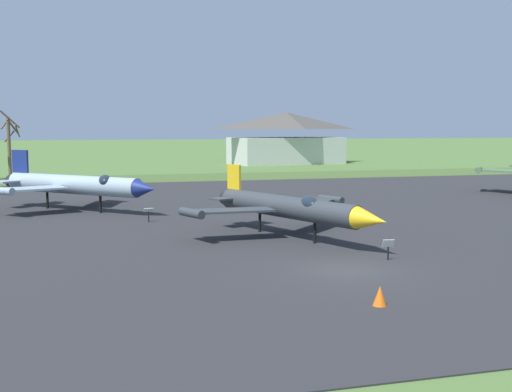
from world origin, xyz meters
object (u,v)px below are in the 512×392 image
object	(u,v)px
info_placard_front_left	(149,213)
traffic_cone	(380,296)
jet_fighter_front_right	(290,207)
info_placard_front_right	(388,247)
visitor_building	(286,138)
jet_fighter_front_left	(75,184)

from	to	relation	value
info_placard_front_left	traffic_cone	xyz separation A→B (m)	(5.83, -21.86, -0.26)
jet_fighter_front_right	info_placard_front_right	bearing A→B (deg)	-69.09
visitor_building	info_placard_front_left	bearing A→B (deg)	-115.57
jet_fighter_front_right	traffic_cone	distance (m)	13.76
jet_fighter_front_right	visitor_building	size ratio (longest dim) A/B	0.60
traffic_cone	visitor_building	bearing A→B (deg)	74.12
jet_fighter_front_left	info_placard_front_right	bearing A→B (deg)	-56.89
jet_fighter_front_left	traffic_cone	size ratio (longest dim) A/B	15.78
info_placard_front_left	jet_fighter_front_left	bearing A→B (deg)	123.85
visitor_building	traffic_cone	size ratio (longest dim) A/B	27.73
info_placard_front_right	visitor_building	size ratio (longest dim) A/B	0.05
info_placard_front_right	jet_fighter_front_right	bearing A→B (deg)	110.91
jet_fighter_front_left	traffic_cone	distance (m)	30.82
jet_fighter_front_left	info_placard_front_left	distance (m)	8.60
jet_fighter_front_left	jet_fighter_front_right	xyz separation A→B (m)	(11.79, -15.27, -0.23)
info_placard_front_left	jet_fighter_front_right	distance (m)	10.91
info_placard_front_right	visitor_building	distance (m)	79.76
jet_fighter_front_right	visitor_building	xyz separation A→B (m)	(22.66, 70.33, 2.55)
info_placard_front_right	traffic_cone	size ratio (longest dim) A/B	1.37
jet_fighter_front_left	info_placard_front_left	bearing A→B (deg)	-56.15
traffic_cone	jet_fighter_front_left	bearing A→B (deg)	110.07
jet_fighter_front_left	visitor_building	world-z (taller)	visitor_building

